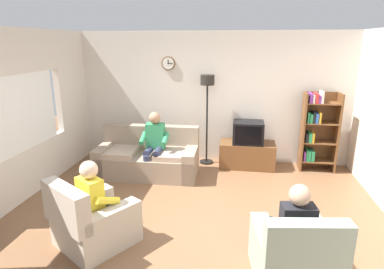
{
  "coord_description": "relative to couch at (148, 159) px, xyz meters",
  "views": [
    {
      "loc": [
        0.61,
        -4.13,
        2.49
      ],
      "look_at": [
        -0.15,
        0.77,
        1.07
      ],
      "focal_mm": 30.47,
      "sensor_mm": 36.0,
      "label": 1
    }
  ],
  "objects": [
    {
      "name": "ground_plane",
      "position": [
        1.13,
        -1.56,
        -0.31
      ],
      "size": [
        12.0,
        12.0,
        0.0
      ],
      "primitive_type": "plane",
      "color": "brown"
    },
    {
      "name": "armchair_near_bookshelf",
      "position": [
        2.35,
        -2.61,
        -0.02
      ],
      "size": [
        0.91,
        0.98,
        0.9
      ],
      "color": "gray",
      "rests_on": "ground_plane"
    },
    {
      "name": "person_in_left_armchair",
      "position": [
        0.01,
        -2.23,
        0.29
      ],
      "size": [
        0.61,
        0.64,
        1.12
      ],
      "color": "yellow",
      "rests_on": "ground_plane"
    },
    {
      "name": "left_wall_assembly",
      "position": [
        -1.73,
        -1.52,
        1.03
      ],
      "size": [
        0.12,
        5.8,
        2.7
      ],
      "color": "silver",
      "rests_on": "ground_plane"
    },
    {
      "name": "person_on_couch",
      "position": [
        0.17,
        -0.11,
        0.39
      ],
      "size": [
        0.52,
        0.54,
        1.24
      ],
      "color": "#338C59",
      "rests_on": "ground_plane"
    },
    {
      "name": "couch",
      "position": [
        0.0,
        0.0,
        0.0
      ],
      "size": [
        1.92,
        0.93,
        0.9
      ],
      "color": "gray",
      "rests_on": "ground_plane"
    },
    {
      "name": "tv",
      "position": [
        1.89,
        0.67,
        0.42
      ],
      "size": [
        0.6,
        0.49,
        0.44
      ],
      "color": "black",
      "rests_on": "tv_stand"
    },
    {
      "name": "armchair_near_window",
      "position": [
        -0.04,
        -2.3,
        -0.02
      ],
      "size": [
        1.15,
        1.17,
        0.9
      ],
      "color": "#BCAD99",
      "rests_on": "ground_plane"
    },
    {
      "name": "person_in_right_armchair",
      "position": [
        2.34,
        -2.52,
        0.29
      ],
      "size": [
        0.55,
        0.57,
        1.12
      ],
      "color": "black",
      "rests_on": "ground_plane"
    },
    {
      "name": "bookshelf",
      "position": [
        3.21,
        0.77,
        0.51
      ],
      "size": [
        0.68,
        0.36,
        1.59
      ],
      "color": "brown",
      "rests_on": "ground_plane"
    },
    {
      "name": "tv_stand",
      "position": [
        1.89,
        0.69,
        -0.05
      ],
      "size": [
        1.1,
        0.56,
        0.52
      ],
      "color": "brown",
      "rests_on": "ground_plane"
    },
    {
      "name": "floor_lamp",
      "position": [
        1.05,
        0.79,
        1.14
      ],
      "size": [
        0.28,
        0.28,
        1.85
      ],
      "color": "black",
      "rests_on": "ground_plane"
    },
    {
      "name": "back_wall_assembly",
      "position": [
        1.13,
        1.1,
        1.04
      ],
      "size": [
        6.2,
        0.17,
        2.7
      ],
      "color": "silver",
      "rests_on": "ground_plane"
    }
  ]
}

